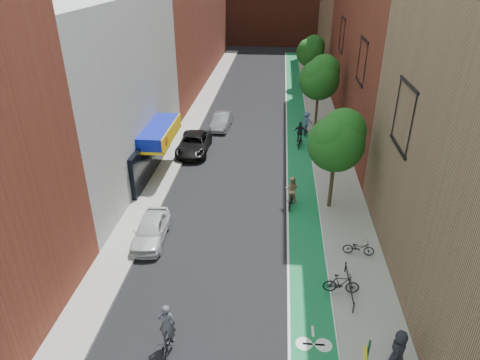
% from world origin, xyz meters
% --- Properties ---
extents(ground, '(160.00, 160.00, 0.00)m').
position_xyz_m(ground, '(0.00, 0.00, 0.00)').
color(ground, black).
rests_on(ground, ground).
extents(bike_lane, '(2.00, 68.00, 0.01)m').
position_xyz_m(bike_lane, '(4.00, 26.00, 0.01)').
color(bike_lane, '#136C46').
rests_on(bike_lane, ground).
extents(sidewalk_left, '(2.00, 68.00, 0.15)m').
position_xyz_m(sidewalk_left, '(-6.00, 26.00, 0.07)').
color(sidewalk_left, gray).
rests_on(sidewalk_left, ground).
extents(sidewalk_right, '(3.00, 68.00, 0.15)m').
position_xyz_m(sidewalk_right, '(6.50, 26.00, 0.07)').
color(sidewalk_right, gray).
rests_on(sidewalk_right, ground).
extents(building_left_white, '(8.00, 20.00, 12.00)m').
position_xyz_m(building_left_white, '(-11.00, 14.00, 6.00)').
color(building_left_white, silver).
rests_on(building_left_white, ground).
extents(building_right_far_tan, '(8.00, 20.00, 18.00)m').
position_xyz_m(building_right_far_tan, '(12.00, 50.00, 9.00)').
color(building_right_far_tan, '#8C6B4C').
rests_on(building_right_far_tan, ground).
extents(tree_near, '(3.40, 3.36, 6.42)m').
position_xyz_m(tree_near, '(5.65, 10.02, 4.66)').
color(tree_near, '#332619').
rests_on(tree_near, ground).
extents(tree_mid, '(3.55, 3.53, 6.74)m').
position_xyz_m(tree_mid, '(5.65, 24.02, 4.89)').
color(tree_mid, '#332619').
rests_on(tree_mid, ground).
extents(tree_far, '(3.30, 3.25, 6.21)m').
position_xyz_m(tree_far, '(5.65, 38.02, 4.50)').
color(tree_far, '#332619').
rests_on(tree_far, ground).
extents(parked_car_white, '(1.85, 4.17, 1.39)m').
position_xyz_m(parked_car_white, '(-4.60, 5.54, 0.70)').
color(parked_car_white, silver).
rests_on(parked_car_white, ground).
extents(parked_car_black, '(2.50, 5.24, 1.44)m').
position_xyz_m(parked_car_black, '(-4.52, 17.86, 0.72)').
color(parked_car_black, black).
rests_on(parked_car_black, ground).
extents(parked_car_silver, '(1.73, 4.27, 1.38)m').
position_xyz_m(parked_car_silver, '(-3.00, 23.59, 0.69)').
color(parked_car_silver, gray).
rests_on(parked_car_silver, ground).
extents(cyclist_lead, '(0.70, 1.78, 2.22)m').
position_xyz_m(cyclist_lead, '(-1.86, -1.70, 0.76)').
color(cyclist_lead, black).
rests_on(cyclist_lead, ground).
extents(cyclist_lane_near, '(0.95, 1.72, 2.08)m').
position_xyz_m(cyclist_lane_near, '(3.20, 9.93, 0.90)').
color(cyclist_lane_near, black).
rests_on(cyclist_lane_near, ground).
extents(cyclist_lane_mid, '(1.09, 1.87, 2.12)m').
position_xyz_m(cyclist_lane_mid, '(4.04, 19.87, 0.80)').
color(cyclist_lane_mid, black).
rests_on(cyclist_lane_mid, ground).
extents(cyclist_lane_far, '(1.21, 1.64, 2.06)m').
position_xyz_m(cyclist_lane_far, '(4.70, 22.69, 0.94)').
color(cyclist_lane_far, black).
rests_on(cyclist_lane_far, ground).
extents(parked_bike_mid, '(1.69, 0.50, 1.01)m').
position_xyz_m(parked_bike_mid, '(5.40, 2.08, 0.66)').
color(parked_bike_mid, black).
rests_on(parked_bike_mid, sidewalk_right).
extents(parked_bike_far, '(1.67, 0.72, 0.85)m').
position_xyz_m(parked_bike_far, '(6.65, 5.10, 0.58)').
color(parked_bike_far, black).
rests_on(parked_bike_far, sidewalk_right).
extents(pedestrian, '(0.88, 1.04, 1.81)m').
position_xyz_m(pedestrian, '(7.00, -1.91, 1.05)').
color(pedestrian, black).
rests_on(pedestrian, sidewalk_right).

